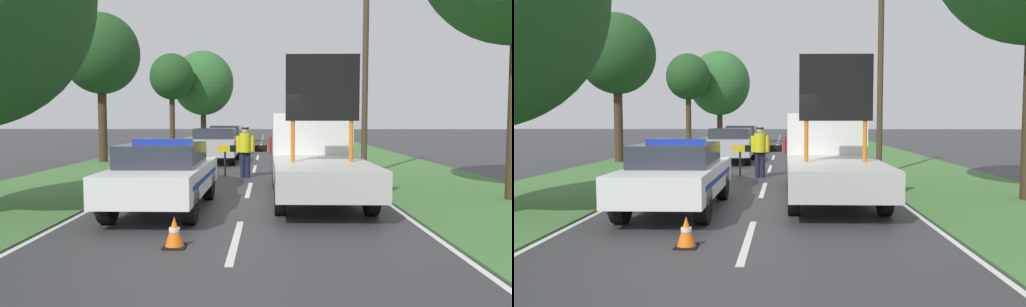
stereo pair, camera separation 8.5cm
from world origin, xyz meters
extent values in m
plane|color=#333335|center=(0.00, 0.00, 0.00)|extent=(160.00, 160.00, 0.00)
cube|color=silver|center=(0.00, -3.39, 0.00)|extent=(0.12, 2.91, 0.01)
cube|color=silver|center=(0.00, 2.34, 0.00)|extent=(0.12, 2.91, 0.01)
cube|color=silver|center=(0.00, 8.08, 0.00)|extent=(0.12, 2.91, 0.01)
cube|color=silver|center=(0.00, 13.82, 0.00)|extent=(0.12, 2.91, 0.01)
cube|color=silver|center=(0.00, 19.55, 0.00)|extent=(0.12, 2.91, 0.01)
cube|color=silver|center=(0.00, 25.29, 0.00)|extent=(0.12, 2.91, 0.01)
cube|color=silver|center=(0.00, 31.03, 0.00)|extent=(0.12, 2.91, 0.01)
cube|color=silver|center=(0.00, 36.76, 0.00)|extent=(0.12, 2.91, 0.01)
cube|color=silver|center=(0.00, 42.50, 0.00)|extent=(0.12, 2.91, 0.01)
cube|color=silver|center=(0.00, 48.24, 0.00)|extent=(0.12, 2.91, 0.01)
cube|color=silver|center=(-3.30, 16.13, 0.00)|extent=(0.10, 64.92, 0.01)
cube|color=silver|center=(3.30, 16.13, 0.00)|extent=(0.10, 64.92, 0.01)
cube|color=#427038|center=(-5.59, 20.00, 0.01)|extent=(4.37, 120.00, 0.03)
cube|color=#427038|center=(5.59, 20.00, 0.01)|extent=(4.37, 120.00, 0.03)
cube|color=white|center=(-1.70, -0.72, 0.69)|extent=(1.79, 4.64, 0.58)
cube|color=#282D38|center=(-1.70, -0.86, 1.21)|extent=(1.58, 2.13, 0.46)
cylinder|color=black|center=(-2.48, 0.72, 0.40)|extent=(0.24, 0.79, 0.79)
cylinder|color=black|center=(-0.93, 0.72, 0.40)|extent=(0.24, 0.79, 0.79)
cylinder|color=black|center=(-2.48, -2.16, 0.40)|extent=(0.24, 0.79, 0.79)
cylinder|color=black|center=(-0.93, -2.16, 0.40)|extent=(0.24, 0.79, 0.79)
cube|color=#1E38C6|center=(-1.70, -0.86, 1.49)|extent=(1.25, 0.24, 0.10)
cube|color=#193399|center=(-1.70, -0.72, 0.72)|extent=(1.80, 3.81, 0.10)
cube|color=black|center=(-1.70, 1.64, 0.63)|extent=(0.99, 0.08, 0.35)
cube|color=white|center=(1.70, 2.78, 1.26)|extent=(2.09, 2.30, 1.69)
cube|color=#232833|center=(1.70, 3.91, 1.56)|extent=(1.78, 0.04, 0.74)
cube|color=#B2B2AD|center=(1.70, -0.40, 0.72)|extent=(2.09, 4.07, 0.60)
cylinder|color=#D16619|center=(1.06, -0.40, 1.47)|extent=(0.09, 0.09, 0.90)
cylinder|color=#D16619|center=(2.34, -0.40, 1.47)|extent=(0.09, 0.09, 0.90)
cube|color=black|center=(1.70, -0.40, 2.64)|extent=(1.59, 0.12, 1.44)
cylinder|color=black|center=(0.78, 2.78, 0.42)|extent=(0.24, 0.83, 0.83)
cylinder|color=black|center=(2.63, 2.78, 0.42)|extent=(0.24, 0.83, 0.83)
cylinder|color=black|center=(0.78, -1.21, 0.42)|extent=(0.24, 0.83, 0.83)
cylinder|color=black|center=(2.63, -1.21, 0.42)|extent=(0.24, 0.83, 0.83)
cylinder|color=black|center=(-0.96, 5.76, 0.41)|extent=(0.07, 0.07, 0.82)
cylinder|color=black|center=(1.10, 5.76, 0.41)|extent=(0.07, 0.07, 0.82)
cube|color=yellow|center=(-1.00, 5.76, 0.93)|extent=(0.43, 0.08, 0.23)
cube|color=black|center=(-0.57, 5.76, 0.93)|extent=(0.43, 0.08, 0.23)
cube|color=yellow|center=(-0.14, 5.76, 0.93)|extent=(0.43, 0.08, 0.23)
cube|color=black|center=(0.28, 5.76, 0.93)|extent=(0.43, 0.08, 0.23)
cube|color=yellow|center=(0.71, 5.76, 0.93)|extent=(0.43, 0.08, 0.23)
cube|color=black|center=(1.14, 5.76, 0.93)|extent=(0.43, 0.08, 0.23)
cylinder|color=#191E38|center=(-0.32, 5.21, 0.42)|extent=(0.16, 0.16, 0.84)
cylinder|color=#191E38|center=(-0.15, 5.21, 0.42)|extent=(0.16, 0.16, 0.84)
cylinder|color=yellow|center=(-0.24, 5.21, 1.16)|extent=(0.39, 0.39, 0.63)
cylinder|color=yellow|center=(-0.48, 5.21, 1.13)|extent=(0.13, 0.13, 0.54)
cylinder|color=yellow|center=(0.01, 5.21, 1.13)|extent=(0.13, 0.13, 0.54)
sphere|color=beige|center=(-0.24, 5.21, 1.59)|extent=(0.22, 0.22, 0.22)
cylinder|color=#141933|center=(-0.24, 5.21, 1.65)|extent=(0.25, 0.25, 0.05)
cylinder|color=#232326|center=(0.73, 4.99, 0.41)|extent=(0.15, 0.15, 0.82)
cylinder|color=#232326|center=(0.90, 4.99, 0.41)|extent=(0.15, 0.15, 0.82)
cylinder|color=maroon|center=(0.81, 4.99, 1.12)|extent=(0.37, 0.37, 0.61)
cylinder|color=maroon|center=(0.58, 4.99, 1.09)|extent=(0.12, 0.12, 0.52)
cylinder|color=maroon|center=(1.05, 4.99, 1.09)|extent=(0.12, 0.12, 0.52)
sphere|color=tan|center=(0.81, 4.99, 1.54)|extent=(0.21, 0.21, 0.21)
cube|color=black|center=(-0.91, -3.87, 0.01)|extent=(0.34, 0.34, 0.03)
cone|color=orange|center=(-0.91, -3.87, 0.26)|extent=(0.29, 0.29, 0.45)
cylinder|color=white|center=(-0.91, -3.87, 0.28)|extent=(0.16, 0.16, 0.06)
cube|color=black|center=(-2.88, -1.13, 0.01)|extent=(0.38, 0.38, 0.03)
cone|color=orange|center=(-2.88, -1.13, 0.28)|extent=(0.32, 0.32, 0.50)
cylinder|color=white|center=(-2.88, -1.13, 0.31)|extent=(0.18, 0.18, 0.07)
cube|color=#B2B2B7|center=(-1.82, 10.88, 0.73)|extent=(1.95, 4.41, 0.71)
cube|color=#282D38|center=(-1.82, 10.75, 1.31)|extent=(1.72, 2.03, 0.45)
cylinder|color=black|center=(-2.68, 12.25, 0.37)|extent=(0.24, 0.75, 0.75)
cylinder|color=black|center=(-0.97, 12.25, 0.37)|extent=(0.24, 0.75, 0.75)
cylinder|color=black|center=(-2.68, 9.51, 0.37)|extent=(0.24, 0.75, 0.75)
cylinder|color=black|center=(-0.97, 9.51, 0.37)|extent=(0.24, 0.75, 0.75)
cube|color=black|center=(-1.86, 16.77, 0.72)|extent=(1.77, 4.66, 0.76)
cube|color=#282D38|center=(-1.86, 16.63, 1.33)|extent=(1.55, 2.14, 0.46)
cylinder|color=black|center=(-2.62, 18.21, 0.35)|extent=(0.24, 0.69, 0.69)
cylinder|color=black|center=(-1.09, 18.21, 0.35)|extent=(0.24, 0.69, 0.69)
cylinder|color=black|center=(-2.62, 15.32, 0.35)|extent=(0.24, 0.69, 0.69)
cylinder|color=black|center=(-1.09, 15.32, 0.35)|extent=(0.24, 0.69, 0.69)
cube|color=maroon|center=(1.83, 23.97, 0.68)|extent=(1.71, 4.12, 0.65)
cube|color=#282D38|center=(1.83, 23.85, 1.29)|extent=(1.50, 1.89, 0.56)
cylinder|color=black|center=(1.09, 25.25, 0.35)|extent=(0.24, 0.71, 0.71)
cylinder|color=black|center=(2.56, 25.25, 0.35)|extent=(0.24, 0.71, 0.71)
cylinder|color=black|center=(1.09, 22.69, 0.35)|extent=(0.24, 0.71, 0.71)
cylinder|color=black|center=(2.56, 22.69, 0.35)|extent=(0.24, 0.71, 0.71)
cylinder|color=#42301E|center=(-4.45, 27.00, 1.46)|extent=(0.42, 0.42, 2.92)
ellipsoid|color=#2D662D|center=(-4.45, 27.00, 4.67)|extent=(4.65, 4.65, 4.89)
cylinder|color=#42301E|center=(-6.22, 23.70, 1.87)|extent=(0.37, 0.37, 3.75)
ellipsoid|color=#1E471E|center=(-6.22, 23.70, 4.89)|extent=(3.06, 3.06, 3.22)
cylinder|color=#42301E|center=(-6.87, 10.80, 1.78)|extent=(0.38, 0.38, 3.56)
ellipsoid|color=#1E471E|center=(-6.87, 10.80, 4.84)|extent=(3.40, 3.40, 3.56)
cylinder|color=#473828|center=(3.86, 6.00, 4.40)|extent=(0.20, 0.20, 8.80)
camera|label=1|loc=(0.52, -11.33, 1.97)|focal=35.00mm
camera|label=2|loc=(0.61, -11.32, 1.97)|focal=35.00mm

